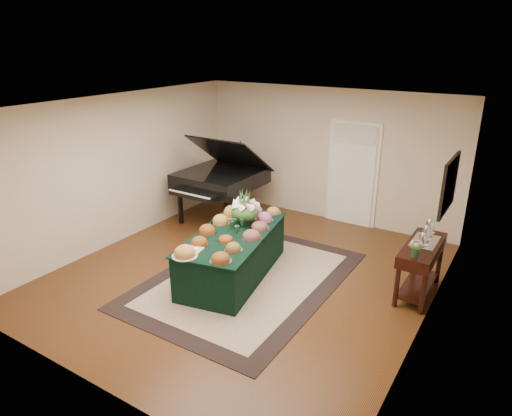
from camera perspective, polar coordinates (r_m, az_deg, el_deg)
The scene contains 14 objects.
ground at distance 7.49m, azimuth -1.23°, elevation -8.24°, with size 6.00×6.00×0.00m, color #32190B.
area_rug at distance 7.32m, azimuth -1.18°, elevation -8.88°, with size 2.64×3.69×0.01m.
kitchen_doorway at distance 9.33m, azimuth 11.95°, elevation 4.03°, with size 1.05×0.07×2.10m.
buffet_table at distance 7.27m, azimuth -2.87°, elevation -5.80°, with size 1.47×2.40×0.75m.
food_platters at distance 7.13m, azimuth -3.04°, elevation -2.58°, with size 1.19×2.40×0.15m.
cutting_board at distance 6.57m, azimuth -8.28°, elevation -5.05°, with size 0.38×0.38×0.10m.
green_goblets at distance 7.11m, azimuth -2.48°, elevation -2.30°, with size 0.27×0.35×0.18m.
floral_centerpiece at distance 7.34m, azimuth -1.40°, elevation -0.02°, with size 0.46×0.46×0.46m.
grand_piano at distance 9.37m, azimuth -4.44°, elevation 3.78°, with size 1.61×1.80×1.80m.
wicker_basket at distance 9.00m, azimuth -0.37°, elevation -2.09°, with size 0.45×0.45×0.28m, color olive.
mahogany_sideboard at distance 7.08m, azimuth 19.98°, elevation -5.66°, with size 0.45×1.22×0.81m.
tea_service at distance 7.02m, azimuth 20.40°, elevation -3.23°, with size 0.34×0.74×0.30m.
pink_bouquet at distance 6.50m, azimuth 19.37°, elevation -4.52°, with size 0.19×0.19×0.25m.
wall_painting at distance 6.65m, azimuth 22.98°, elevation 2.70°, with size 0.05×0.95×0.75m.
Camera 1 is at (3.62, -5.47, 3.60)m, focal length 32.00 mm.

